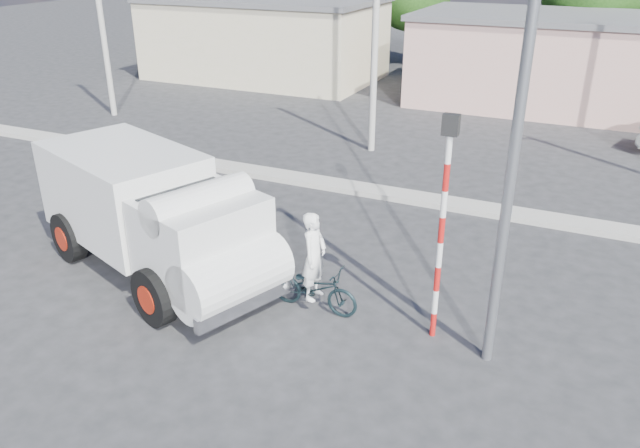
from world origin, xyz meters
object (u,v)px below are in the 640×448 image
at_px(streetlight, 512,86).
at_px(bicycle, 314,288).
at_px(traffic_pole, 443,212).
at_px(truck, 155,214).
at_px(cyclist, 314,269).

bearing_deg(streetlight, bicycle, 176.94).
distance_m(bicycle, streetlight, 5.62).
bearing_deg(bicycle, traffic_pole, -86.25).
bearing_deg(truck, streetlight, 20.05).
distance_m(cyclist, streetlight, 5.28).
height_order(cyclist, traffic_pole, traffic_pole).
bearing_deg(traffic_pole, truck, -177.89).
relative_size(truck, streetlight, 0.77).
xyz_separation_m(bicycle, traffic_pole, (2.47, 0.12, 2.09)).
relative_size(traffic_pole, streetlight, 0.48).
bearing_deg(traffic_pole, cyclist, -177.28).
distance_m(traffic_pole, streetlight, 2.56).
height_order(bicycle, streetlight, streetlight).
bearing_deg(bicycle, streetlight, -92.03).
bearing_deg(truck, traffic_pole, 22.70).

